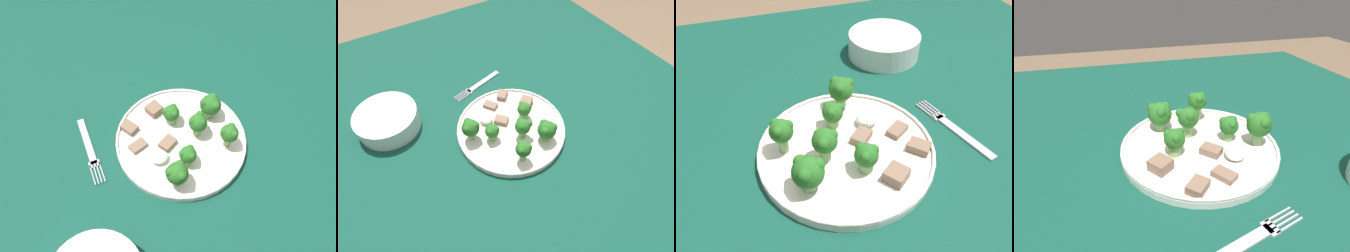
% 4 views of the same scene
% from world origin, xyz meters
% --- Properties ---
extents(ground_plane, '(8.00, 8.00, 0.00)m').
position_xyz_m(ground_plane, '(0.00, 0.00, 0.00)').
color(ground_plane, '#7F664C').
extents(table, '(1.25, 1.19, 0.76)m').
position_xyz_m(table, '(0.00, 0.00, 0.67)').
color(table, '#114738').
rests_on(table, ground_plane).
extents(dinner_plate, '(0.29, 0.29, 0.02)m').
position_xyz_m(dinner_plate, '(-0.03, 0.01, 0.77)').
color(dinner_plate, white).
rests_on(dinner_plate, table).
extents(fork, '(0.06, 0.17, 0.00)m').
position_xyz_m(fork, '(0.17, 0.01, 0.76)').
color(fork, '#B2B2B7').
rests_on(fork, table).
extents(broccoli_floret_near_rim_left, '(0.04, 0.04, 0.06)m').
position_xyz_m(broccoli_floret_near_rim_left, '(-0.07, -0.00, 0.81)').
color(broccoli_floret_near_rim_left, '#7FA866').
rests_on(broccoli_floret_near_rim_left, dinner_plate).
extents(broccoli_floret_center_left, '(0.04, 0.04, 0.06)m').
position_xyz_m(broccoli_floret_center_left, '(-0.13, 0.04, 0.81)').
color(broccoli_floret_center_left, '#7FA866').
rests_on(broccoli_floret_center_left, dinner_plate).
extents(broccoli_floret_back_left, '(0.04, 0.04, 0.05)m').
position_xyz_m(broccoli_floret_back_left, '(-0.04, 0.07, 0.80)').
color(broccoli_floret_back_left, '#7FA866').
rests_on(broccoli_floret_back_left, dinner_plate).
extents(broccoli_floret_front_left, '(0.04, 0.04, 0.05)m').
position_xyz_m(broccoli_floret_front_left, '(-0.02, -0.04, 0.80)').
color(broccoli_floret_front_left, '#7FA866').
rests_on(broccoli_floret_front_left, dinner_plate).
extents(broccoli_floret_center_back, '(0.05, 0.04, 0.06)m').
position_xyz_m(broccoli_floret_center_back, '(-0.01, 0.11, 0.81)').
color(broccoli_floret_center_back, '#7FA866').
rests_on(broccoli_floret_center_back, dinner_plate).
extents(broccoli_floret_mid_cluster, '(0.05, 0.05, 0.06)m').
position_xyz_m(broccoli_floret_mid_cluster, '(-0.11, -0.05, 0.81)').
color(broccoli_floret_mid_cluster, '#7FA866').
rests_on(broccoli_floret_mid_cluster, dinner_plate).
extents(meat_slice_front_slice, '(0.04, 0.04, 0.01)m').
position_xyz_m(meat_slice_front_slice, '(0.00, 0.02, 0.78)').
color(meat_slice_front_slice, '#846651').
rests_on(meat_slice_front_slice, dinner_plate).
extents(meat_slice_middle_slice, '(0.04, 0.04, 0.01)m').
position_xyz_m(meat_slice_middle_slice, '(0.08, -0.03, 0.78)').
color(meat_slice_middle_slice, '#846651').
rests_on(meat_slice_middle_slice, dinner_plate).
extents(meat_slice_rear_slice, '(0.04, 0.04, 0.01)m').
position_xyz_m(meat_slice_rear_slice, '(0.06, 0.02, 0.77)').
color(meat_slice_rear_slice, '#846651').
rests_on(meat_slice_rear_slice, dinner_plate).
extents(meat_slice_edge_slice, '(0.04, 0.04, 0.02)m').
position_xyz_m(meat_slice_edge_slice, '(0.02, -0.07, 0.78)').
color(meat_slice_edge_slice, '#846651').
rests_on(meat_slice_edge_slice, dinner_plate).
extents(sauce_dollop, '(0.04, 0.03, 0.02)m').
position_xyz_m(sauce_dollop, '(0.02, 0.06, 0.78)').
color(sauce_dollop, white).
rests_on(sauce_dollop, dinner_plate).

